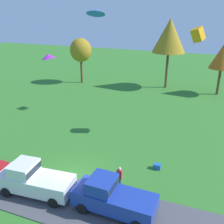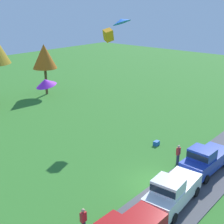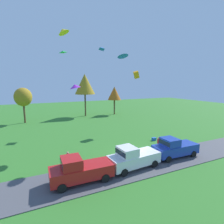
{
  "view_description": "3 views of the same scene",
  "coord_description": "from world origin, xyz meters",
  "views": [
    {
      "loc": [
        8.25,
        -13.55,
        11.59
      ],
      "look_at": [
        1.34,
        4.28,
        3.86
      ],
      "focal_mm": 42.0,
      "sensor_mm": 36.0,
      "label": 1
    },
    {
      "loc": [
        -17.08,
        -10.39,
        12.48
      ],
      "look_at": [
        2.38,
        6.46,
        3.37
      ],
      "focal_mm": 50.0,
      "sensor_mm": 36.0,
      "label": 2
    },
    {
      "loc": [
        -9.93,
        -15.28,
        7.95
      ],
      "look_at": [
        -0.46,
        5.14,
        4.21
      ],
      "focal_mm": 28.0,
      "sensor_mm": 36.0,
      "label": 3
    }
  ],
  "objects": [
    {
      "name": "kite_delta_trailing_tail",
      "position": [
        0.34,
        3.83,
        11.24
      ],
      "size": [
        1.53,
        1.54,
        0.71
      ],
      "primitive_type": "cone",
      "rotation": [
        0.35,
        0.0,
        3.32
      ],
      "color": "blue"
    },
    {
      "name": "kite_box_topmost",
      "position": [
        6.73,
        10.71,
        9.36
      ],
      "size": [
        1.35,
        1.22,
        1.46
      ],
      "primitive_type": "cube",
      "rotation": [
        0.28,
        0.3,
        4.35
      ],
      "color": "orange"
    },
    {
      "name": "kite_diamond_mid_center",
      "position": [
        -4.97,
        13.59,
        12.78
      ],
      "size": [
        1.1,
        1.06,
        0.43
      ],
      "primitive_type": "pyramid",
      "rotation": [
        -0.14,
        0.0,
        1.45
      ],
      "color": "green"
    },
    {
      "name": "kite_delta_low_drifter",
      "position": [
        -6.59,
        3.58,
        13.1
      ],
      "size": [
        1.58,
        1.55,
        0.89
      ],
      "primitive_type": "cone",
      "rotation": [
        -0.47,
        0.0,
        1.11
      ],
      "color": "yellow"
    },
    {
      "name": "person_watching_sky",
      "position": [
        -7.24,
        0.25,
        0.88
      ],
      "size": [
        0.36,
        0.24,
        1.71
      ],
      "color": "#2D334C",
      "rests_on": "ground"
    },
    {
      "name": "kite_delta_near_flag",
      "position": [
        -5.09,
        5.65,
        7.58
      ],
      "size": [
        1.73,
        1.69,
        0.72
      ],
      "primitive_type": "cone",
      "rotation": [
        -0.22,
        0.0,
        1.29
      ],
      "color": "purple"
    },
    {
      "name": "pavement_strip",
      "position": [
        0.0,
        -2.05,
        0.03
      ],
      "size": [
        36.0,
        4.4,
        0.06
      ],
      "primitive_type": "cube",
      "color": "#4C4C51",
      "rests_on": "ground"
    },
    {
      "name": "kite_diamond_over_trees",
      "position": [
        2.38,
        15.46,
        14.14
      ],
      "size": [
        1.3,
        1.37,
        0.71
      ],
      "primitive_type": "pyramid",
      "rotation": [
        0.47,
        0.0,
        2.08
      ],
      "color": "blue"
    },
    {
      "name": "cooler_box",
      "position": [
        5.32,
        3.59,
        0.2
      ],
      "size": [
        0.56,
        0.4,
        0.4
      ],
      "primitive_type": "cube",
      "color": "blue",
      "rests_on": "ground"
    },
    {
      "name": "tree_far_left",
      "position": [
        1.9,
        25.65,
        7.69
      ],
      "size": [
        4.8,
        4.8,
        10.12
      ],
      "color": "brown",
      "rests_on": "ground"
    },
    {
      "name": "car_pickup_near_entrance",
      "position": [
        -1.72,
        -2.14,
        1.11
      ],
      "size": [
        5.13,
        2.34,
        2.14
      ],
      "color": "white",
      "rests_on": "ground"
    },
    {
      "name": "ground_plane",
      "position": [
        0.0,
        0.0,
        0.0
      ],
      "size": [
        120.0,
        120.0,
        0.0
      ],
      "primitive_type": "plane",
      "color": "#337528"
    },
    {
      "name": "car_pickup_by_flagpole",
      "position": [
        -6.83,
        -2.35,
        1.11
      ],
      "size": [
        5.05,
        2.15,
        2.14
      ],
      "color": "red",
      "rests_on": "ground"
    },
    {
      "name": "tree_center_back",
      "position": [
        -11.38,
        23.54,
        5.19
      ],
      "size": [
        3.35,
        3.35,
        7.07
      ],
      "color": "brown",
      "rests_on": "ground"
    },
    {
      "name": "tree_left_of_center",
      "position": [
        9.35,
        24.85,
        5.35
      ],
      "size": [
        3.35,
        3.35,
        7.07
      ],
      "color": "brown",
      "rests_on": "ground"
    },
    {
      "name": "car_pickup_far_end",
      "position": [
        3.67,
        -1.85,
        1.11
      ],
      "size": [
        5.06,
        2.17,
        2.14
      ],
      "color": "#1E389E",
      "rests_on": "ground"
    },
    {
      "name": "person_beside_suv",
      "position": [
        3.42,
        0.3,
        0.88
      ],
      "size": [
        0.36,
        0.24,
        1.71
      ],
      "color": "#2D334C",
      "rests_on": "ground"
    }
  ]
}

